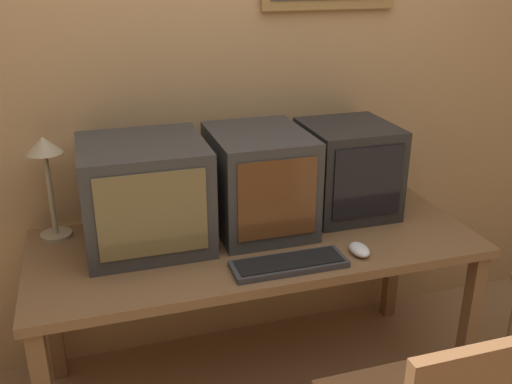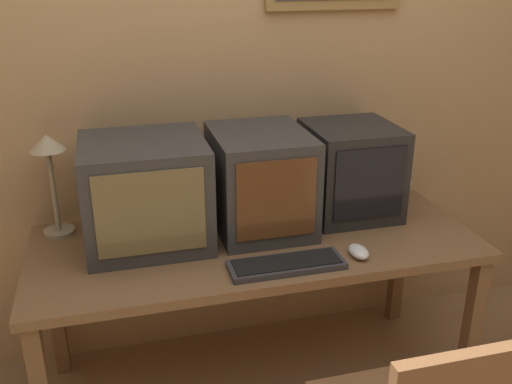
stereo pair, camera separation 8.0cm
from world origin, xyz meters
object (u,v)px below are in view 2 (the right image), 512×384
monitor_right (350,170)px  desk_clock (402,182)px  keyboard_main (286,264)px  desk_lamp (49,161)px  monitor_center (260,181)px  mouse_near_keyboard (359,252)px  monitor_left (146,192)px

monitor_right → desk_clock: bearing=22.9°
keyboard_main → desk_lamp: (-0.79, 0.50, 0.29)m
monitor_center → monitor_right: monitor_center is taller
keyboard_main → mouse_near_keyboard: 0.28m
monitor_right → desk_clock: monitor_right is taller
monitor_left → keyboard_main: size_ratio=1.11×
monitor_center → desk_lamp: bearing=170.1°
monitor_center → desk_clock: (0.74, 0.18, -0.15)m
monitor_left → mouse_near_keyboard: (0.73, -0.34, -0.18)m
mouse_near_keyboard → monitor_left: bearing=155.4°
monitor_center → mouse_near_keyboard: (0.28, -0.35, -0.18)m
monitor_left → desk_lamp: size_ratio=1.12×
monitor_left → desk_lamp: 0.39m
monitor_center → mouse_near_keyboard: monitor_center is taller
monitor_left → keyboard_main: monitor_left is taller
monitor_center → desk_clock: bearing=13.5°
desk_clock → monitor_right: bearing=-157.1°
monitor_center → keyboard_main: 0.40m
monitor_center → monitor_right: bearing=5.1°
monitor_left → monitor_right: 0.86m
keyboard_main → desk_lamp: 0.98m
mouse_near_keyboard → desk_lamp: 1.21m
keyboard_main → monitor_center: bearing=89.8°
keyboard_main → desk_clock: (0.74, 0.53, 0.04)m
monitor_left → desk_clock: bearing=9.0°
desk_clock → monitor_center: bearing=-166.5°
mouse_near_keyboard → monitor_right: bearing=72.2°
monitor_left → mouse_near_keyboard: bearing=-24.6°
mouse_near_keyboard → desk_lamp: size_ratio=0.27×
monitor_center → mouse_near_keyboard: bearing=-51.1°
monitor_left → monitor_right: (0.85, 0.05, -0.01)m
keyboard_main → desk_clock: size_ratio=4.04×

